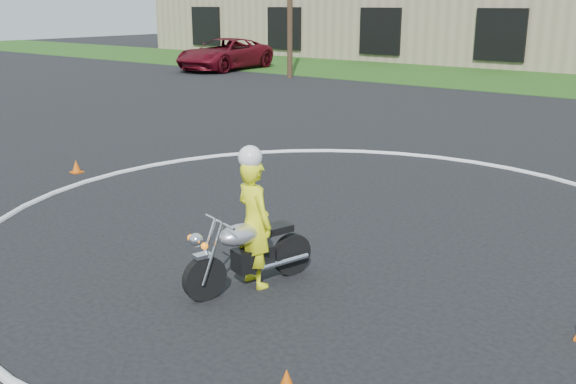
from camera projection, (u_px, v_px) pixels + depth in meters
The scene contains 5 objects.
ground at pixel (214, 285), 8.86m from camera, with size 120.00×120.00×0.00m, color black.
course_markings at pixel (486, 233), 10.87m from camera, with size 19.05×19.05×0.12m.
primary_motorcycle at pixel (248, 252), 8.68m from camera, with size 0.90×1.98×1.06m.
rider_primary_grp at pixel (254, 219), 8.65m from camera, with size 0.74×0.59×1.97m.
pickup_grp at pixel (225, 54), 37.55m from camera, with size 3.59×6.74×1.80m.
Camera 1 is at (5.81, -5.78, 3.75)m, focal length 40.00 mm.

